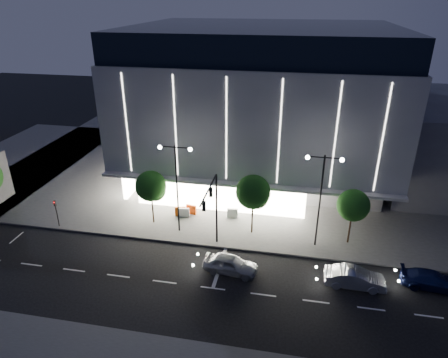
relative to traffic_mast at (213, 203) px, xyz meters
The scene contains 17 objects.
ground 6.12m from the traffic_mast, 106.66° to the right, with size 160.00×160.00×0.00m, color black.
sidewalk_museum 21.62m from the traffic_mast, 79.04° to the left, with size 70.00×40.00×0.15m, color #474747.
museum 19.54m from the traffic_mast, 84.04° to the left, with size 30.00×25.80×18.00m.
traffic_mast is the anchor object (origin of this frame).
street_lamp_west 4.89m from the traffic_mast, 146.35° to the left, with size 3.16×0.36×9.00m.
street_lamp_east 9.43m from the traffic_mast, 16.48° to the left, with size 3.16×0.36×9.00m.
ped_signal_far 16.35m from the traffic_mast, behind, with size 0.22×0.24×3.00m.
tree_left 7.95m from the traffic_mast, 152.16° to the left, with size 3.02×3.02×5.72m.
tree_mid 4.82m from the traffic_mast, 50.58° to the left, with size 3.25×3.25×6.15m.
tree_right 12.63m from the traffic_mast, 17.02° to the left, with size 2.91×2.91×5.51m.
car_lead 5.34m from the traffic_mast, 51.88° to the right, with size 1.84×4.58×1.56m, color #A1A5A9.
car_second 12.93m from the traffic_mast, 11.47° to the right, with size 1.64×4.71×1.55m, color silver.
car_third 18.52m from the traffic_mast, ahead, with size 1.92×4.72×1.37m, color #151D4F.
barrier_a 8.33m from the traffic_mast, 121.51° to the left, with size 1.10×0.25×1.00m, color #C8400B.
barrier_b 8.06m from the traffic_mast, 129.09° to the left, with size 1.10×0.25×1.00m, color #BDBDBD.
barrier_c 8.42m from the traffic_mast, 130.89° to the left, with size 1.10×0.25×1.00m, color #CB4A0B.
barrier_d 7.54m from the traffic_mast, 83.71° to the left, with size 1.10×0.25×1.00m, color silver.
Camera 1 is at (7.61, -25.86, 21.14)m, focal length 32.00 mm.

